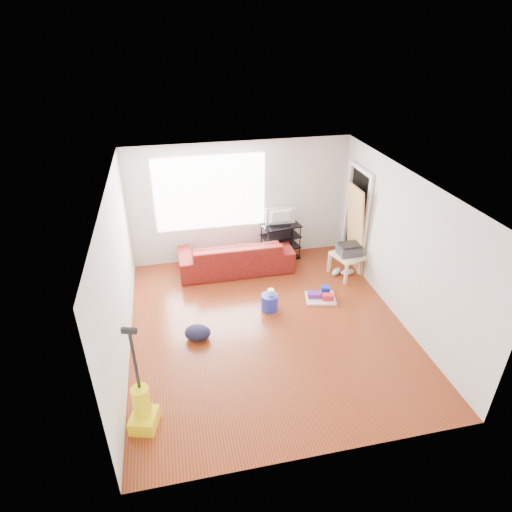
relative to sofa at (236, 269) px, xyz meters
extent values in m
cube|color=maroon|center=(0.21, -1.95, 0.00)|extent=(4.50, 5.00, 0.01)
cube|color=silver|center=(0.21, -1.95, 2.50)|extent=(4.50, 5.00, 0.01)
cube|color=silver|center=(0.21, 0.55, 1.25)|extent=(4.50, 0.01, 2.50)
cube|color=silver|center=(0.21, -4.45, 1.25)|extent=(4.50, 0.01, 2.50)
cube|color=silver|center=(-2.04, -1.95, 1.25)|extent=(0.01, 5.00, 2.50)
cube|color=silver|center=(2.46, -1.95, 1.25)|extent=(0.01, 5.00, 2.50)
cube|color=white|center=(-0.39, 0.53, 1.50)|extent=(2.20, 0.01, 1.50)
cube|color=white|center=(2.42, -0.70, 1.00)|extent=(0.06, 0.08, 2.00)
cube|color=white|center=(2.42, 0.20, 1.00)|extent=(0.06, 0.08, 2.00)
cube|color=white|center=(2.42, -0.25, 2.04)|extent=(0.06, 0.98, 0.08)
cube|color=black|center=(2.45, -0.25, 1.00)|extent=(0.01, 0.86, 1.98)
imported|color=#420A09|center=(0.00, 0.00, 0.00)|extent=(2.29, 0.89, 0.67)
cube|color=black|center=(1.01, 0.27, 0.03)|extent=(0.84, 0.57, 0.03)
cube|color=black|center=(1.01, 0.27, 0.28)|extent=(0.84, 0.57, 0.03)
cube|color=black|center=(1.01, 0.27, 0.52)|extent=(0.84, 0.57, 0.03)
cube|color=black|center=(1.01, 0.27, 0.77)|extent=(0.84, 0.57, 0.03)
cylinder|color=black|center=(0.69, 0.02, 0.39)|extent=(0.03, 0.03, 0.78)
cylinder|color=black|center=(0.62, 0.40, 0.39)|extent=(0.03, 0.03, 0.78)
cylinder|color=black|center=(1.40, 0.14, 0.39)|extent=(0.03, 0.03, 0.78)
cylinder|color=black|center=(1.34, 0.52, 0.39)|extent=(0.03, 0.03, 0.78)
imported|color=black|center=(1.01, 0.27, 0.97)|extent=(0.63, 0.08, 0.37)
cube|color=beige|center=(2.16, -0.67, 0.44)|extent=(0.71, 0.71, 0.05)
cube|color=beige|center=(1.99, -0.99, 0.21)|extent=(0.05, 0.05, 0.41)
cube|color=beige|center=(1.83, -0.50, 0.21)|extent=(0.05, 0.05, 0.41)
cube|color=beige|center=(2.48, -0.83, 0.21)|extent=(0.05, 0.05, 0.41)
cube|color=beige|center=(2.32, -0.34, 0.21)|extent=(0.05, 0.05, 0.41)
cube|color=#323339|center=(2.16, -0.67, 0.56)|extent=(0.45, 0.35, 0.19)
cube|color=black|center=(2.16, -0.67, 0.67)|extent=(0.41, 0.31, 0.04)
cylinder|color=#1F2EAD|center=(0.34, -1.49, 0.00)|extent=(0.34, 0.34, 0.30)
cylinder|color=beige|center=(0.37, -1.48, 0.20)|extent=(0.12, 0.12, 0.11)
cube|color=silver|center=(1.34, -1.39, 0.02)|extent=(0.61, 0.53, 0.04)
cube|color=red|center=(1.45, -1.48, 0.10)|extent=(0.21, 0.16, 0.11)
cube|color=#541D75|center=(1.23, -1.34, 0.09)|extent=(0.27, 0.22, 0.09)
cube|color=#112AC6|center=(1.47, -1.28, 0.12)|extent=(0.17, 0.16, 0.15)
ellipsoid|color=black|center=(-0.98, -2.02, 0.00)|extent=(0.51, 0.45, 0.23)
ellipsoid|color=silver|center=(1.95, -0.62, 0.06)|extent=(0.30, 0.29, 0.12)
ellipsoid|color=silver|center=(2.16, -0.68, 0.06)|extent=(0.30, 0.16, 0.12)
cube|color=yellow|center=(-1.79, -3.58, 0.10)|extent=(0.40, 0.43, 0.20)
cylinder|color=yellow|center=(-1.79, -3.52, 0.40)|extent=(0.22, 0.22, 0.39)
cylinder|color=black|center=(-1.79, -3.49, 1.01)|extent=(0.04, 0.04, 0.84)
cube|color=black|center=(-1.79, -3.49, 1.47)|extent=(0.18, 0.09, 0.07)
cube|color=#B87F4D|center=(2.34, -0.44, 0.00)|extent=(0.22, 0.72, 1.79)
camera|label=1|loc=(-1.19, -7.49, 4.55)|focal=30.00mm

